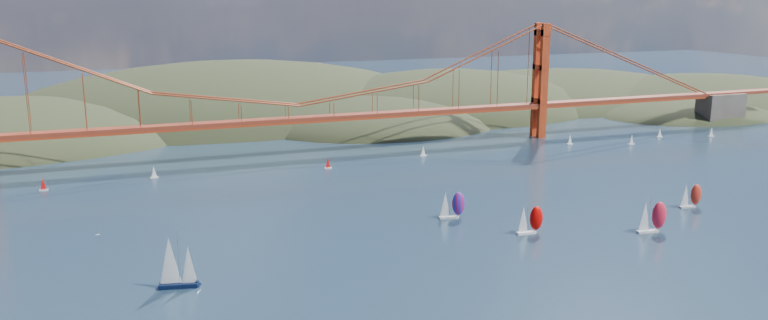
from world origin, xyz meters
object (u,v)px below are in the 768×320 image
at_px(racer_1, 652,216).
at_px(racer_2, 691,195).
at_px(racer_0, 529,219).
at_px(sloop_navy, 175,263).
at_px(racer_rwb, 452,204).

relative_size(racer_1, racer_2, 1.19).
relative_size(racer_0, racer_2, 1.06).
relative_size(racer_0, racer_1, 0.89).
xyz_separation_m(sloop_navy, racer_1, (135.35, -5.86, -1.28)).
bearing_deg(racer_0, racer_rwb, 127.69).
relative_size(racer_0, racer_rwb, 0.98).
distance_m(sloop_navy, racer_1, 135.48).
height_order(racer_0, racer_rwb, racer_rwb).
distance_m(racer_0, racer_2, 64.26).
bearing_deg(racer_2, racer_0, -169.74).
xyz_separation_m(racer_1, racer_2, (29.77, 16.70, -0.77)).
height_order(sloop_navy, racer_0, sloop_navy).
height_order(racer_2, racer_rwb, racer_rwb).
relative_size(racer_2, racer_rwb, 0.93).
bearing_deg(racer_2, sloop_navy, -170.50).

